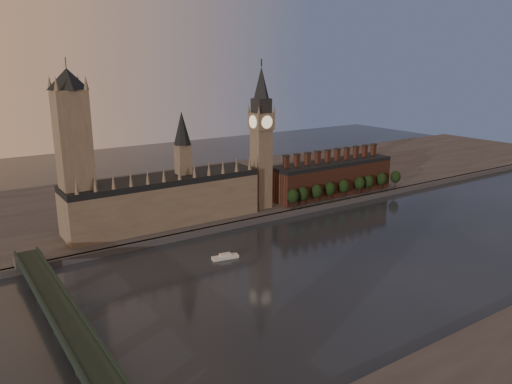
# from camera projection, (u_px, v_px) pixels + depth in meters

# --- Properties ---
(ground) EXTENTS (900.00, 900.00, 0.00)m
(ground) POSITION_uv_depth(u_px,v_px,m) (357.00, 263.00, 279.88)
(ground) COLOR black
(ground) RESTS_ON ground
(north_bank) EXTENTS (900.00, 182.00, 4.00)m
(north_bank) POSITION_uv_depth(u_px,v_px,m) (206.00, 192.00, 422.04)
(north_bank) COLOR #4E4E53
(north_bank) RESTS_ON ground
(palace_of_westminster) EXTENTS (130.00, 30.30, 74.00)m
(palace_of_westminster) POSITION_uv_depth(u_px,v_px,m) (165.00, 198.00, 331.61)
(palace_of_westminster) COLOR #7D6D59
(palace_of_westminster) RESTS_ON north_bank
(victoria_tower) EXTENTS (24.00, 24.00, 108.00)m
(victoria_tower) POSITION_uv_depth(u_px,v_px,m) (74.00, 150.00, 292.03)
(victoria_tower) COLOR #7D6D59
(victoria_tower) RESTS_ON north_bank
(big_ben) EXTENTS (15.00, 15.00, 107.00)m
(big_ben) POSITION_uv_depth(u_px,v_px,m) (261.00, 137.00, 358.84)
(big_ben) COLOR #7D6D59
(big_ben) RESTS_ON north_bank
(chimney_block) EXTENTS (110.00, 25.00, 37.00)m
(chimney_block) POSITION_uv_depth(u_px,v_px,m) (332.00, 177.00, 406.68)
(chimney_block) COLOR brown
(chimney_block) RESTS_ON north_bank
(embankment_tree_0) EXTENTS (8.60, 8.60, 14.88)m
(embankment_tree_0) POSITION_uv_depth(u_px,v_px,m) (293.00, 196.00, 366.09)
(embankment_tree_0) COLOR black
(embankment_tree_0) RESTS_ON north_bank
(embankment_tree_1) EXTENTS (8.60, 8.60, 14.88)m
(embankment_tree_1) POSITION_uv_depth(u_px,v_px,m) (302.00, 194.00, 372.33)
(embankment_tree_1) COLOR black
(embankment_tree_1) RESTS_ON north_bank
(embankment_tree_2) EXTENTS (8.60, 8.60, 14.88)m
(embankment_tree_2) POSITION_uv_depth(u_px,v_px,m) (316.00, 191.00, 379.75)
(embankment_tree_2) COLOR black
(embankment_tree_2) RESTS_ON north_bank
(embankment_tree_3) EXTENTS (8.60, 8.60, 14.88)m
(embankment_tree_3) POSITION_uv_depth(u_px,v_px,m) (330.00, 189.00, 387.66)
(embankment_tree_3) COLOR black
(embankment_tree_3) RESTS_ON north_bank
(embankment_tree_4) EXTENTS (8.60, 8.60, 14.88)m
(embankment_tree_4) POSITION_uv_depth(u_px,v_px,m) (344.00, 186.00, 395.23)
(embankment_tree_4) COLOR black
(embankment_tree_4) RESTS_ON north_bank
(embankment_tree_5) EXTENTS (8.60, 8.60, 14.88)m
(embankment_tree_5) POSITION_uv_depth(u_px,v_px,m) (359.00, 183.00, 404.64)
(embankment_tree_5) COLOR black
(embankment_tree_5) RESTS_ON north_bank
(embankment_tree_6) EXTENTS (8.60, 8.60, 14.88)m
(embankment_tree_6) POSITION_uv_depth(u_px,v_px,m) (368.00, 181.00, 410.24)
(embankment_tree_6) COLOR black
(embankment_tree_6) RESTS_ON north_bank
(embankment_tree_7) EXTENTS (8.60, 8.60, 14.88)m
(embankment_tree_7) POSITION_uv_depth(u_px,v_px,m) (381.00, 179.00, 419.15)
(embankment_tree_7) COLOR black
(embankment_tree_7) RESTS_ON north_bank
(embankment_tree_8) EXTENTS (8.60, 8.60, 14.88)m
(embankment_tree_8) POSITION_uv_depth(u_px,v_px,m) (395.00, 177.00, 426.20)
(embankment_tree_8) COLOR black
(embankment_tree_8) RESTS_ON north_bank
(westminster_bridge) EXTENTS (14.00, 200.00, 11.55)m
(westminster_bridge) POSITION_uv_depth(u_px,v_px,m) (74.00, 336.00, 192.07)
(westminster_bridge) COLOR black
(westminster_bridge) RESTS_ON ground
(river_boat) EXTENTS (15.91, 6.95, 3.08)m
(river_boat) POSITION_uv_depth(u_px,v_px,m) (225.00, 257.00, 285.70)
(river_boat) COLOR silver
(river_boat) RESTS_ON ground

